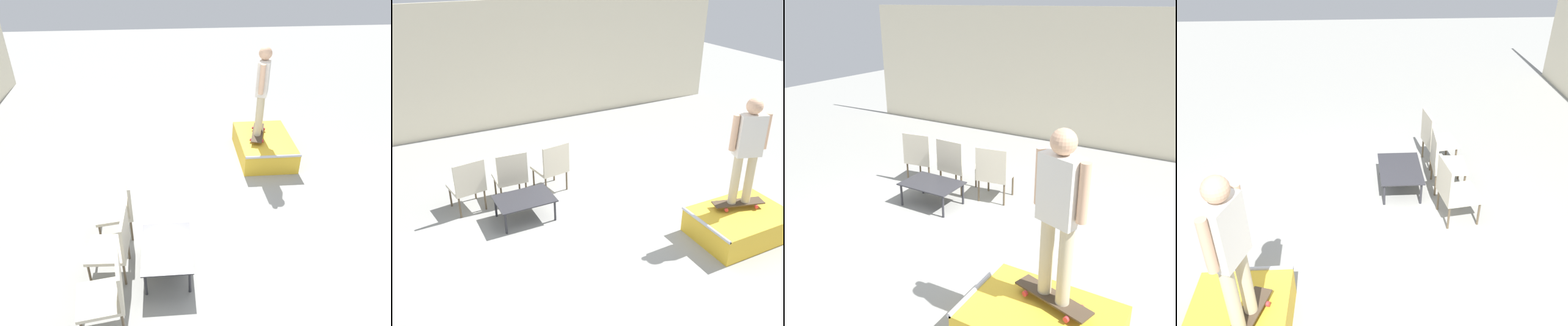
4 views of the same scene
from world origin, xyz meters
TOP-DOWN VIEW (x-y plane):
  - ground_plane at (0.00, 0.00)m, footprint 24.00×24.00m
  - house_wall_back at (0.00, 5.02)m, footprint 12.00×0.06m
  - skate_ramp_box at (1.61, -1.15)m, footprint 1.43×1.01m
  - skateboard_on_ramp at (1.67, -1.02)m, footprint 0.82×0.42m
  - person_skater at (1.67, -1.02)m, footprint 0.54×0.31m
  - coffee_table at (-1.14, 0.79)m, footprint 0.92×0.65m
  - patio_chair_left at (-1.88, 1.44)m, footprint 0.59×0.59m
  - patio_chair_center at (-1.15, 1.44)m, footprint 0.54×0.54m
  - patio_chair_right at (-0.37, 1.44)m, footprint 0.59×0.59m

SIDE VIEW (x-z plane):
  - ground_plane at x=0.00m, z-range 0.00..0.00m
  - skate_ramp_box at x=1.61m, z-range -0.01..0.42m
  - coffee_table at x=-1.14m, z-range 0.15..0.53m
  - skateboard_on_ramp at x=1.67m, z-range 0.45..0.52m
  - patio_chair_left at x=-1.88m, z-range 0.04..0.98m
  - patio_chair_center at x=-1.15m, z-range 0.04..0.98m
  - patio_chair_right at x=-0.37m, z-range 0.04..0.98m
  - person_skater at x=1.67m, z-range 0.64..2.29m
  - house_wall_back at x=0.00m, z-range 0.00..3.00m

